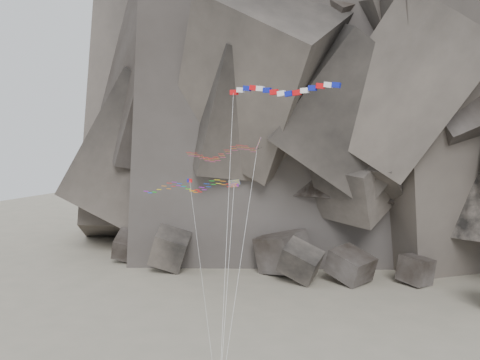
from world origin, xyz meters
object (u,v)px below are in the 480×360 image
at_px(parafoil_kite, 184,187).
at_px(banner_kite, 282,91).
at_px(delta_kite, 218,153).
at_px(pennant_kite, 194,215).

bearing_deg(parafoil_kite, banner_kite, -6.33).
height_order(delta_kite, banner_kite, banner_kite).
bearing_deg(delta_kite, pennant_kite, -106.25).
xyz_separation_m(delta_kite, parafoil_kite, (-3.43, -1.95, -3.91)).
bearing_deg(pennant_kite, banner_kite, 17.17).
bearing_deg(parafoil_kite, delta_kite, 39.55).
distance_m(banner_kite, parafoil_kite, 17.22).
relative_size(banner_kite, parafoil_kite, 1.54).
xyz_separation_m(banner_kite, pennant_kite, (-9.34, -1.17, -12.87)).
relative_size(banner_kite, pennant_kite, 1.54).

